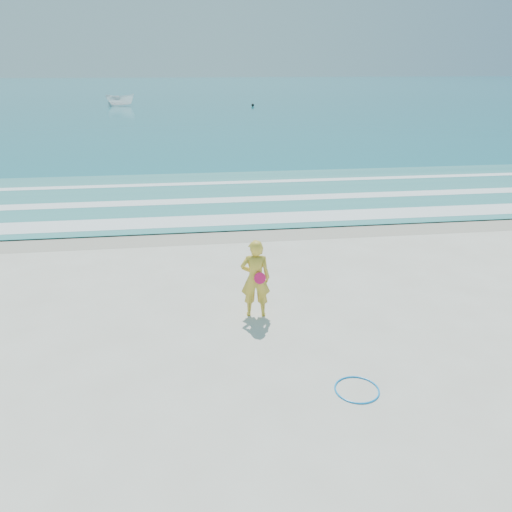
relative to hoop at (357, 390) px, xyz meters
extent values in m
plane|color=silver|center=(-1.54, 0.41, -0.01)|extent=(400.00, 400.00, 0.00)
cube|color=#B2A893|center=(-1.54, 9.41, -0.01)|extent=(400.00, 2.40, 0.00)
cube|color=#19727F|center=(-1.54, 105.41, 0.01)|extent=(400.00, 190.00, 0.04)
cube|color=#59B7AD|center=(-1.54, 14.41, 0.03)|extent=(400.00, 10.00, 0.01)
cube|color=white|center=(-1.54, 10.71, 0.04)|extent=(400.00, 1.40, 0.01)
cube|color=white|center=(-1.54, 13.61, 0.04)|extent=(400.00, 0.90, 0.01)
cube|color=white|center=(-1.54, 16.91, 0.04)|extent=(400.00, 0.60, 0.01)
torus|color=#0C8BE7|center=(0.00, 0.00, 0.00)|extent=(0.92, 0.92, 0.03)
imported|color=white|center=(-11.63, 65.20, 0.81)|extent=(4.34, 2.63, 1.57)
sphere|color=black|center=(6.07, 61.79, 0.22)|extent=(0.39, 0.39, 0.39)
imported|color=gold|center=(-1.45, 3.15, 0.93)|extent=(0.74, 0.53, 1.88)
cylinder|color=#E11455|center=(-1.37, 2.97, 1.01)|extent=(0.27, 0.08, 0.27)
camera|label=1|loc=(-2.85, -7.29, 5.58)|focal=35.00mm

